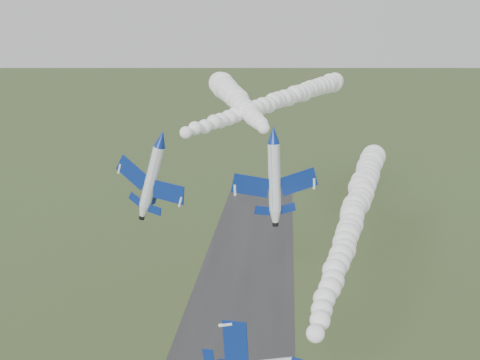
# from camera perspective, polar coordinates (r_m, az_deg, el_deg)

# --- Properties ---
(smoke_trail_jet_lead) EXTENTS (17.97, 63.75, 4.66)m
(smoke_trail_jet_lead) POSITION_cam_1_polar(r_m,az_deg,el_deg) (79.62, 11.98, -3.67)
(smoke_trail_jet_lead) COLOR white
(jet_pair_left) EXTENTS (11.12, 13.43, 4.55)m
(jet_pair_left) POSITION_cam_1_polar(r_m,az_deg,el_deg) (72.73, -8.44, 4.39)
(jet_pair_left) COLOR white
(smoke_trail_jet_pair_left) EXTENTS (31.88, 69.19, 4.43)m
(smoke_trail_jet_pair_left) POSITION_cam_1_polar(r_m,az_deg,el_deg) (107.53, 4.42, 8.55)
(smoke_trail_jet_pair_left) COLOR white
(jet_pair_right) EXTENTS (12.14, 14.20, 3.55)m
(jet_pair_right) POSITION_cam_1_polar(r_m,az_deg,el_deg) (72.17, 3.61, 4.87)
(jet_pair_right) COLOR white
(smoke_trail_jet_pair_right) EXTENTS (19.94, 59.47, 5.50)m
(smoke_trail_jet_pair_right) POSITION_cam_1_polar(r_m,az_deg,el_deg) (104.75, -0.35, 8.63)
(smoke_trail_jet_pair_right) COLOR white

